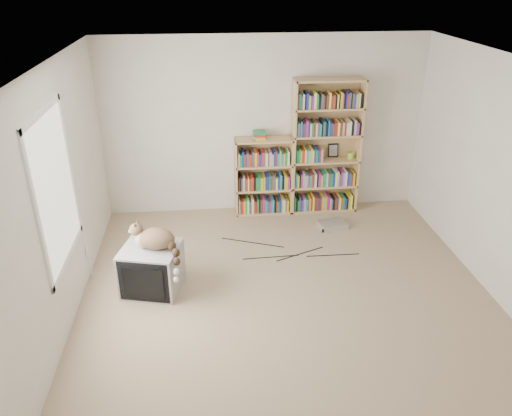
{
  "coord_description": "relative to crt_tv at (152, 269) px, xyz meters",
  "views": [
    {
      "loc": [
        -0.8,
        -4.24,
        3.29
      ],
      "look_at": [
        -0.27,
        1.0,
        0.72
      ],
      "focal_mm": 35.0,
      "sensor_mm": 36.0,
      "label": 1
    }
  ],
  "objects": [
    {
      "name": "floor",
      "position": [
        1.47,
        -0.52,
        -0.26
      ],
      "size": [
        4.5,
        5.0,
        0.01
      ],
      "primitive_type": "cube",
      "color": "tan",
      "rests_on": "ground"
    },
    {
      "name": "wall_back",
      "position": [
        1.47,
        1.98,
        0.99
      ],
      "size": [
        4.5,
        0.02,
        2.5
      ],
      "primitive_type": "cube",
      "color": "silver",
      "rests_on": "floor"
    },
    {
      "name": "wall_front",
      "position": [
        1.47,
        -3.02,
        0.99
      ],
      "size": [
        4.5,
        0.02,
        2.5
      ],
      "primitive_type": "cube",
      "color": "silver",
      "rests_on": "floor"
    },
    {
      "name": "wall_left",
      "position": [
        -0.78,
        -0.52,
        0.99
      ],
      "size": [
        0.02,
        5.0,
        2.5
      ],
      "primitive_type": "cube",
      "color": "silver",
      "rests_on": "floor"
    },
    {
      "name": "ceiling",
      "position": [
        1.47,
        -0.52,
        2.24
      ],
      "size": [
        4.5,
        5.0,
        0.02
      ],
      "primitive_type": "cube",
      "color": "white",
      "rests_on": "wall_back"
    },
    {
      "name": "window",
      "position": [
        -0.76,
        -0.32,
        1.14
      ],
      "size": [
        0.02,
        1.22,
        1.52
      ],
      "primitive_type": "cube",
      "color": "white",
      "rests_on": "wall_left"
    },
    {
      "name": "crt_tv",
      "position": [
        0.0,
        0.0,
        0.0
      ],
      "size": [
        0.72,
        0.68,
        0.53
      ],
      "rotation": [
        0.0,
        0.0,
        -0.25
      ],
      "color": "#9C9C9E",
      "rests_on": "floor"
    },
    {
      "name": "cat",
      "position": [
        0.1,
        -0.05,
        0.35
      ],
      "size": [
        0.6,
        0.57,
        0.51
      ],
      "rotation": [
        0.0,
        0.0,
        -0.23
      ],
      "color": "#3A2618",
      "rests_on": "crt_tv"
    },
    {
      "name": "bookcase_tall",
      "position": [
        2.34,
        1.84,
        0.65
      ],
      "size": [
        0.96,
        0.3,
        1.93
      ],
      "color": "tan",
      "rests_on": "floor"
    },
    {
      "name": "bookcase_short",
      "position": [
        1.45,
        1.84,
        0.25
      ],
      "size": [
        0.81,
        0.3,
        1.12
      ],
      "color": "tan",
      "rests_on": "floor"
    },
    {
      "name": "book_stack",
      "position": [
        1.39,
        1.84,
        0.91
      ],
      "size": [
        0.18,
        0.24,
        0.1
      ],
      "primitive_type": "cube",
      "color": "red",
      "rests_on": "bookcase_short"
    },
    {
      "name": "green_mug",
      "position": [
        2.71,
        1.82,
        0.57
      ],
      "size": [
        0.09,
        0.09,
        0.1
      ],
      "primitive_type": "cylinder",
      "color": "#8CC337",
      "rests_on": "bookcase_tall"
    },
    {
      "name": "framed_print",
      "position": [
        2.47,
        1.92,
        0.62
      ],
      "size": [
        0.15,
        0.05,
        0.2
      ],
      "primitive_type": "cube",
      "rotation": [
        -0.17,
        0.0,
        0.0
      ],
      "color": "black",
      "rests_on": "bookcase_tall"
    },
    {
      "name": "dvd_player",
      "position": [
        2.35,
        1.22,
        -0.22
      ],
      "size": [
        0.42,
        0.34,
        0.08
      ],
      "primitive_type": "cube",
      "rotation": [
        0.0,
        0.0,
        0.23
      ],
      "color": "silver",
      "rests_on": "floor"
    },
    {
      "name": "wall_outlet",
      "position": [
        -0.76,
        0.34,
        0.06
      ],
      "size": [
        0.01,
        0.08,
        0.13
      ],
      "primitive_type": "cube",
      "color": "silver",
      "rests_on": "wall_left"
    },
    {
      "name": "floor_cables",
      "position": [
        1.67,
        0.73,
        -0.26
      ],
      "size": [
        1.2,
        0.7,
        0.01
      ],
      "primitive_type": null,
      "color": "black",
      "rests_on": "floor"
    }
  ]
}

